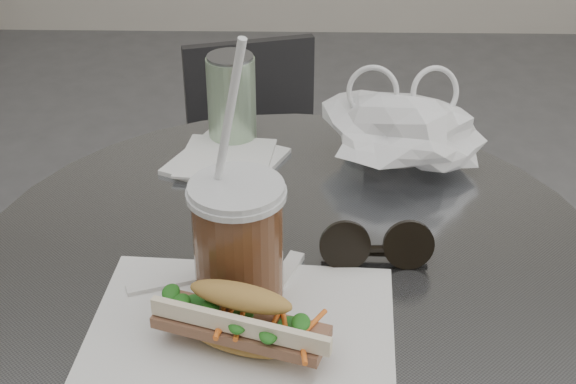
{
  "coord_description": "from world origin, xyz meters",
  "views": [
    {
      "loc": [
        0.01,
        -0.57,
        1.29
      ],
      "look_at": [
        -0.0,
        0.26,
        0.79
      ],
      "focal_mm": 50.0,
      "sensor_mm": 36.0,
      "label": 1
    }
  ],
  "objects_px": {
    "banh_mi": "(241,321)",
    "sunglasses": "(376,248)",
    "chair_far": "(266,223)",
    "iced_coffee": "(238,240)",
    "drink_can": "(232,100)"
  },
  "relations": [
    {
      "from": "drink_can",
      "to": "chair_far",
      "type": "bearing_deg",
      "value": 87.03
    },
    {
      "from": "banh_mi",
      "to": "drink_can",
      "type": "distance_m",
      "value": 0.45
    },
    {
      "from": "sunglasses",
      "to": "drink_can",
      "type": "distance_m",
      "value": 0.36
    },
    {
      "from": "banh_mi",
      "to": "sunglasses",
      "type": "xyz_separation_m",
      "value": [
        0.14,
        0.15,
        -0.01
      ]
    },
    {
      "from": "sunglasses",
      "to": "drink_can",
      "type": "height_order",
      "value": "drink_can"
    },
    {
      "from": "chair_far",
      "to": "iced_coffee",
      "type": "height_order",
      "value": "iced_coffee"
    },
    {
      "from": "chair_far",
      "to": "banh_mi",
      "type": "height_order",
      "value": "banh_mi"
    },
    {
      "from": "chair_far",
      "to": "drink_can",
      "type": "bearing_deg",
      "value": 70.96
    },
    {
      "from": "iced_coffee",
      "to": "sunglasses",
      "type": "height_order",
      "value": "iced_coffee"
    },
    {
      "from": "iced_coffee",
      "to": "drink_can",
      "type": "xyz_separation_m",
      "value": [
        -0.04,
        0.36,
        -0.01
      ]
    },
    {
      "from": "drink_can",
      "to": "banh_mi",
      "type": "bearing_deg",
      "value": -84.28
    },
    {
      "from": "banh_mi",
      "to": "iced_coffee",
      "type": "bearing_deg",
      "value": 113.86
    },
    {
      "from": "chair_far",
      "to": "sunglasses",
      "type": "height_order",
      "value": "sunglasses"
    },
    {
      "from": "chair_far",
      "to": "iced_coffee",
      "type": "xyz_separation_m",
      "value": [
        0.01,
        -0.8,
        0.5
      ]
    },
    {
      "from": "banh_mi",
      "to": "sunglasses",
      "type": "relative_size",
      "value": 1.72
    }
  ]
}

